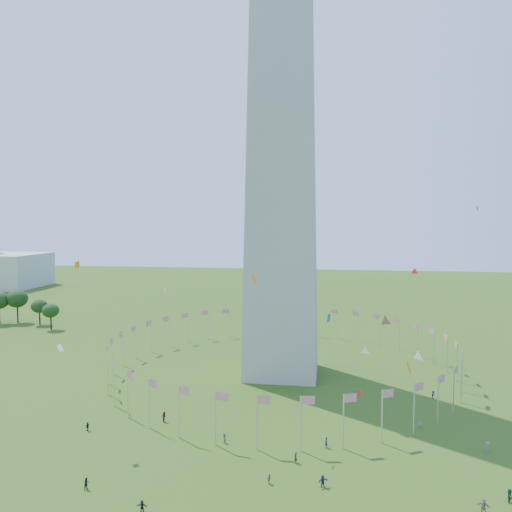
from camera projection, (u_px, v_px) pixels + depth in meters
The scene contains 5 objects.
ground at pixel (246, 482), 70.04m from camera, with size 600.00×600.00×0.00m, color #2C4B11.
washington_monument at pixel (283, 9), 113.06m from camera, with size 16.80×16.80×169.00m, color #B3AE9F, non-canonical shape.
flag_ring at pixel (282, 355), 119.01m from camera, with size 80.24×80.24×9.00m.
crowd at pixel (331, 472), 71.20m from camera, with size 89.13×73.94×1.96m.
kites_aloft at pixel (323, 317), 89.99m from camera, with size 101.50×80.62×36.37m.
Camera 1 is at (11.40, -66.52, 36.94)m, focal length 35.00 mm.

